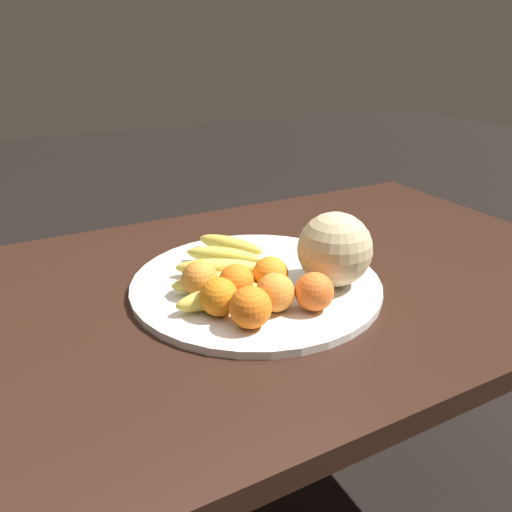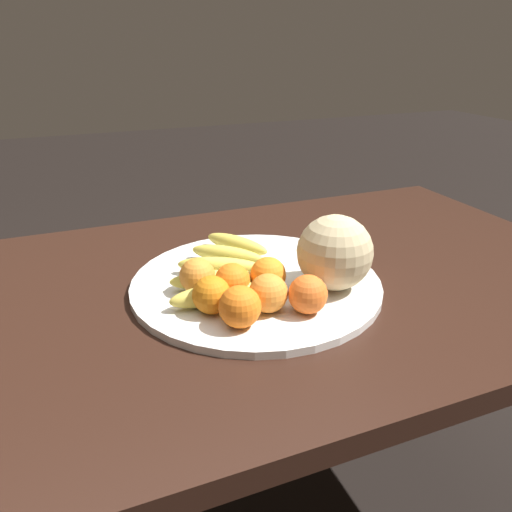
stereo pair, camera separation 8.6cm
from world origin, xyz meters
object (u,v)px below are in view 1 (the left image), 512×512
fruit_bowl (256,283)px  orange_front_left (271,274)px  orange_top_small (200,278)px  produce_tag (281,295)px  orange_back_left (314,292)px  banana_bunch (223,269)px  melon (335,249)px  orange_front_right (219,297)px  kitchen_table (256,322)px  orange_side_extra (250,307)px  orange_back_right (236,282)px  orange_mid_center (275,292)px

fruit_bowl → orange_front_left: bearing=-85.3°
orange_top_small → produce_tag: bearing=-30.8°
orange_back_left → produce_tag: bearing=112.0°
banana_bunch → orange_top_small: (-0.06, -0.04, 0.01)m
fruit_bowl → banana_bunch: banana_bunch is taller
melon → orange_top_small: (-0.24, 0.07, -0.04)m
orange_back_left → orange_front_left: bearing=108.4°
melon → orange_front_right: bearing=-178.9°
kitchen_table → banana_bunch: bearing=169.3°
banana_bunch → orange_front_right: orange_front_right is taller
kitchen_table → melon: size_ratio=10.67×
kitchen_table → orange_side_extra: (-0.10, -0.16, 0.14)m
orange_front_right → banana_bunch: bearing=62.9°
orange_front_right → melon: bearing=1.1°
orange_side_extra → melon: bearing=16.9°
fruit_bowl → orange_front_right: bearing=-143.9°
orange_front_left → orange_front_right: same height
melon → orange_back_right: (-0.18, 0.03, -0.04)m
fruit_bowl → orange_side_extra: (-0.08, -0.14, 0.04)m
orange_front_right → orange_back_right: 0.06m
orange_top_small → melon: bearing=-17.5°
orange_front_right → orange_back_left: bearing=-21.9°
orange_back_left → orange_top_small: bearing=137.3°
orange_back_left → kitchen_table: bearing=98.0°
kitchen_table → orange_back_left: 0.22m
kitchen_table → orange_front_left: (-0.01, -0.07, 0.14)m
banana_bunch → orange_front_right: size_ratio=4.52×
orange_mid_center → orange_side_extra: orange_side_extra is taller
kitchen_table → orange_mid_center: (-0.04, -0.14, 0.14)m
melon → banana_bunch: melon is taller
kitchen_table → orange_side_extra: 0.24m
kitchen_table → orange_mid_center: orange_mid_center is taller
banana_bunch → orange_front_left: bearing=152.5°
fruit_bowl → orange_top_small: 0.12m
banana_bunch → orange_back_left: orange_back_left is taller
orange_top_small → orange_side_extra: (0.03, -0.14, 0.00)m
orange_front_left → orange_back_right: orange_front_left is taller
orange_back_right → produce_tag: size_ratio=0.70×
orange_back_left → produce_tag: 0.08m
orange_side_extra → produce_tag: 0.12m
orange_mid_center → orange_back_left: same height
fruit_bowl → orange_back_left: bearing=-76.1°
kitchen_table → orange_back_right: orange_back_right is taller
orange_mid_center → orange_back_right: (-0.04, 0.07, -0.00)m
banana_bunch → melon: bearing=175.6°
kitchen_table → orange_front_right: bearing=-139.5°
kitchen_table → orange_front_right: 0.22m
orange_front_left → orange_mid_center: (-0.03, -0.07, 0.00)m
orange_back_right → orange_side_extra: (-0.02, -0.10, 0.00)m
kitchen_table → orange_front_left: orange_front_left is taller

